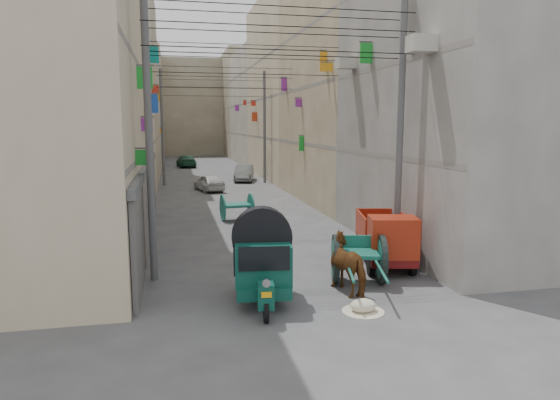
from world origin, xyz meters
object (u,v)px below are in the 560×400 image
object	(u,v)px
distant_car_green	(186,161)
distant_car_grey	(244,173)
second_cart	(237,206)
feed_sack	(363,306)
mini_truck	(387,242)
horse	(351,264)
tonga_cart	(358,258)
auto_rickshaw	(262,260)
distant_car_white	(209,183)

from	to	relation	value
distant_car_green	distant_car_grey	bearing A→B (deg)	100.92
second_cart	feed_sack	bearing A→B (deg)	-88.17
feed_sack	distant_car_grey	world-z (taller)	distant_car_grey
mini_truck	distant_car_grey	distance (m)	23.80
second_cart	distant_car_green	world-z (taller)	distant_car_green
second_cart	distant_car_grey	world-z (taller)	distant_car_grey
distant_car_green	feed_sack	bearing A→B (deg)	89.02
feed_sack	mini_truck	bearing A→B (deg)	57.53
distant_car_green	horse	bearing A→B (deg)	89.47
mini_truck	distant_car_green	distance (m)	37.77
mini_truck	second_cart	distance (m)	9.12
feed_sack	distant_car_green	bearing A→B (deg)	93.90
tonga_cart	distant_car_green	bearing A→B (deg)	109.15
auto_rickshaw	mini_truck	distance (m)	4.56
auto_rickshaw	mini_truck	bearing A→B (deg)	31.99
tonga_cart	horse	world-z (taller)	horse
auto_rickshaw	tonga_cart	distance (m)	2.94
mini_truck	feed_sack	world-z (taller)	mini_truck
second_cart	feed_sack	size ratio (longest dim) A/B	2.39
tonga_cart	distant_car_grey	xyz separation A→B (m)	(0.47, 24.88, -0.09)
auto_rickshaw	distant_car_grey	distance (m)	25.95
auto_rickshaw	horse	bearing A→B (deg)	13.51
horse	distant_car_white	distance (m)	20.50
mini_truck	distant_car_green	size ratio (longest dim) A/B	0.78
mini_truck	distant_car_grey	bearing A→B (deg)	104.77
mini_truck	tonga_cart	bearing A→B (deg)	-127.78
tonga_cart	distant_car_green	distance (m)	38.72
auto_rickshaw	tonga_cart	xyz separation A→B (m)	(2.79, 0.87, -0.35)
horse	distant_car_grey	xyz separation A→B (m)	(0.90, 25.45, -0.12)
feed_sack	horse	xyz separation A→B (m)	(0.21, 1.42, 0.57)
mini_truck	second_cart	bearing A→B (deg)	124.47
tonga_cart	auto_rickshaw	bearing A→B (deg)	-148.66
auto_rickshaw	distant_car_green	xyz separation A→B (m)	(-0.62, 39.43, -0.45)
auto_rickshaw	second_cart	size ratio (longest dim) A/B	1.79
feed_sack	distant_car_grey	distance (m)	26.91
tonga_cart	feed_sack	world-z (taller)	tonga_cart
distant_car_grey	distant_car_green	world-z (taller)	distant_car_grey
distant_car_white	horse	bearing A→B (deg)	81.32
feed_sack	horse	distance (m)	1.55
distant_car_grey	feed_sack	bearing A→B (deg)	-80.36
auto_rickshaw	distant_car_grey	world-z (taller)	auto_rickshaw
tonga_cart	second_cart	size ratio (longest dim) A/B	2.17
tonga_cart	horse	xyz separation A→B (m)	(-0.43, -0.58, 0.03)
auto_rickshaw	distant_car_green	distance (m)	39.44
mini_truck	distant_car_white	size ratio (longest dim) A/B	1.01
auto_rickshaw	horse	size ratio (longest dim) A/B	1.50
second_cart	horse	xyz separation A→B (m)	(1.63, -10.14, 0.09)
auto_rickshaw	distant_car_grey	bearing A→B (deg)	89.33
horse	mini_truck	bearing A→B (deg)	-150.93
feed_sack	second_cart	bearing A→B (deg)	96.96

